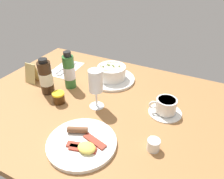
# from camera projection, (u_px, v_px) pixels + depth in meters

# --- Properties ---
(ground_plane) EXTENTS (1.10, 0.84, 0.03)m
(ground_plane) POSITION_uv_depth(u_px,v_px,m) (99.00, 107.00, 0.93)
(ground_plane) COLOR #9E6B3D
(porridge_bowl) EXTENTS (0.23, 0.23, 0.08)m
(porridge_bowl) POSITION_uv_depth(u_px,v_px,m) (112.00, 74.00, 1.07)
(porridge_bowl) COLOR white
(porridge_bowl) RESTS_ON ground_plane
(cutlery_setting) EXTENTS (0.14, 0.21, 0.01)m
(cutlery_setting) POSITION_uv_depth(u_px,v_px,m) (65.00, 69.00, 1.19)
(cutlery_setting) COLOR white
(cutlery_setting) RESTS_ON ground_plane
(coffee_cup) EXTENTS (0.13, 0.13, 0.07)m
(coffee_cup) POSITION_uv_depth(u_px,v_px,m) (166.00, 107.00, 0.86)
(coffee_cup) COLOR white
(coffee_cup) RESTS_ON ground_plane
(creamer_jug) EXTENTS (0.05, 0.05, 0.05)m
(creamer_jug) POSITION_uv_depth(u_px,v_px,m) (153.00, 144.00, 0.70)
(creamer_jug) COLOR white
(creamer_jug) RESTS_ON ground_plane
(wine_glass) EXTENTS (0.06, 0.06, 0.17)m
(wine_glass) POSITION_uv_depth(u_px,v_px,m) (95.00, 83.00, 0.85)
(wine_glass) COLOR white
(wine_glass) RESTS_ON ground_plane
(jam_jar) EXTENTS (0.05, 0.05, 0.05)m
(jam_jar) POSITION_uv_depth(u_px,v_px,m) (59.00, 98.00, 0.92)
(jam_jar) COLOR #3F230C
(jam_jar) RESTS_ON ground_plane
(sauce_bottle_green) EXTENTS (0.05, 0.05, 0.18)m
(sauce_bottle_green) POSITION_uv_depth(u_px,v_px,m) (69.00, 71.00, 1.00)
(sauce_bottle_green) COLOR #337233
(sauce_bottle_green) RESTS_ON ground_plane
(sauce_bottle_brown) EXTENTS (0.06, 0.06, 0.17)m
(sauce_bottle_brown) POSITION_uv_depth(u_px,v_px,m) (46.00, 77.00, 0.96)
(sauce_bottle_brown) COLOR #382314
(sauce_bottle_brown) RESTS_ON ground_plane
(breakfast_plate) EXTENTS (0.24, 0.24, 0.04)m
(breakfast_plate) POSITION_uv_depth(u_px,v_px,m) (82.00, 143.00, 0.73)
(breakfast_plate) COLOR white
(breakfast_plate) RESTS_ON ground_plane
(menu_card) EXTENTS (0.06, 0.05, 0.10)m
(menu_card) POSITION_uv_depth(u_px,v_px,m) (32.00, 73.00, 1.05)
(menu_card) COLOR tan
(menu_card) RESTS_ON ground_plane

